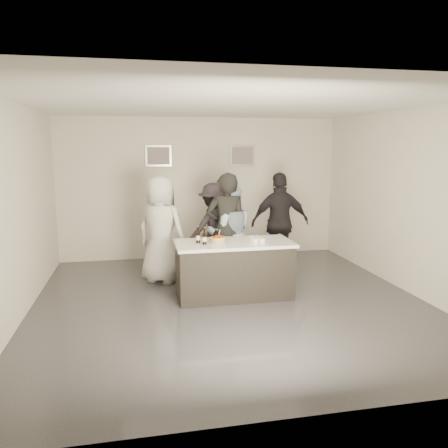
# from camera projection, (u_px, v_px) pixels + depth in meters

# --- Properties ---
(floor) EXTENTS (6.00, 6.00, 0.00)m
(floor) POSITION_uv_depth(u_px,v_px,m) (230.00, 302.00, 6.80)
(floor) COLOR #3D3D42
(floor) RESTS_ON ground
(ceiling) EXTENTS (6.00, 6.00, 0.00)m
(ceiling) POSITION_uv_depth(u_px,v_px,m) (231.00, 104.00, 6.28)
(ceiling) COLOR white
(wall_back) EXTENTS (6.00, 0.04, 3.00)m
(wall_back) POSITION_uv_depth(u_px,v_px,m) (201.00, 188.00, 9.43)
(wall_back) COLOR silver
(wall_back) RESTS_ON ground
(wall_front) EXTENTS (6.00, 0.04, 3.00)m
(wall_front) POSITION_uv_depth(u_px,v_px,m) (307.00, 254.00, 3.64)
(wall_front) COLOR silver
(wall_front) RESTS_ON ground
(wall_left) EXTENTS (0.04, 6.00, 3.00)m
(wall_left) POSITION_uv_depth(u_px,v_px,m) (16.00, 213.00, 5.95)
(wall_left) COLOR silver
(wall_left) RESTS_ON ground
(wall_right) EXTENTS (0.04, 6.00, 3.00)m
(wall_right) POSITION_uv_depth(u_px,v_px,m) (410.00, 202.00, 7.12)
(wall_right) COLOR silver
(wall_right) RESTS_ON ground
(picture_left) EXTENTS (0.54, 0.04, 0.44)m
(picture_left) POSITION_uv_depth(u_px,v_px,m) (158.00, 156.00, 9.11)
(picture_left) COLOR #B2B2B7
(picture_left) RESTS_ON wall_back
(picture_right) EXTENTS (0.54, 0.04, 0.44)m
(picture_right) POSITION_uv_depth(u_px,v_px,m) (242.00, 155.00, 9.46)
(picture_right) COLOR #B2B2B7
(picture_right) RESTS_ON wall_back
(bar_counter) EXTENTS (1.86, 0.86, 0.90)m
(bar_counter) POSITION_uv_depth(u_px,v_px,m) (234.00, 269.00, 6.99)
(bar_counter) COLOR white
(bar_counter) RESTS_ON ground
(cake) EXTENTS (0.24, 0.24, 0.08)m
(cake) POSITION_uv_depth(u_px,v_px,m) (218.00, 240.00, 6.85)
(cake) COLOR yellow
(cake) RESTS_ON bar_counter
(beer_bottle_a) EXTENTS (0.07, 0.07, 0.26)m
(beer_bottle_a) POSITION_uv_depth(u_px,v_px,m) (198.00, 235.00, 6.81)
(beer_bottle_a) COLOR black
(beer_bottle_a) RESTS_ON bar_counter
(beer_bottle_b) EXTENTS (0.07, 0.07, 0.26)m
(beer_bottle_b) POSITION_uv_depth(u_px,v_px,m) (204.00, 236.00, 6.70)
(beer_bottle_b) COLOR black
(beer_bottle_b) RESTS_ON bar_counter
(tumbler_cluster) EXTENTS (0.19, 0.30, 0.08)m
(tumbler_cluster) POSITION_uv_depth(u_px,v_px,m) (257.00, 239.00, 6.92)
(tumbler_cluster) COLOR orange
(tumbler_cluster) RESTS_ON bar_counter
(candles) EXTENTS (0.24, 0.08, 0.01)m
(candles) POSITION_uv_depth(u_px,v_px,m) (218.00, 247.00, 6.58)
(candles) COLOR pink
(candles) RESTS_ON bar_counter
(person_main_black) EXTENTS (0.72, 0.49, 1.95)m
(person_main_black) POSITION_uv_depth(u_px,v_px,m) (226.00, 229.00, 7.59)
(person_main_black) COLOR black
(person_main_black) RESTS_ON ground
(person_main_blue) EXTENTS (0.90, 0.73, 1.72)m
(person_main_blue) POSITION_uv_depth(u_px,v_px,m) (230.00, 234.00, 7.77)
(person_main_blue) COLOR #9DB7CE
(person_main_blue) RESTS_ON ground
(person_guest_left) EXTENTS (1.10, 1.03, 1.90)m
(person_guest_left) POSITION_uv_depth(u_px,v_px,m) (161.00, 230.00, 7.68)
(person_guest_left) COLOR silver
(person_guest_left) RESTS_ON ground
(person_guest_right) EXTENTS (1.14, 0.51, 1.91)m
(person_guest_right) POSITION_uv_depth(u_px,v_px,m) (280.00, 223.00, 8.36)
(person_guest_right) COLOR black
(person_guest_right) RESTS_ON ground
(person_guest_back) EXTENTS (1.26, 0.94, 1.73)m
(person_guest_back) POSITION_uv_depth(u_px,v_px,m) (215.00, 228.00, 8.25)
(person_guest_back) COLOR #262228
(person_guest_back) RESTS_ON ground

